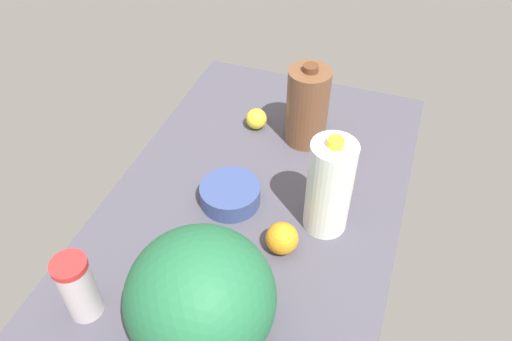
{
  "coord_description": "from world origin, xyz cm",
  "views": [
    {
      "loc": [
        -86.32,
        -30.54,
        100.53
      ],
      "look_at": [
        0.0,
        0.0,
        13.0
      ],
      "focal_mm": 35.0,
      "sensor_mm": 36.0,
      "label": 1
    }
  ],
  "objects": [
    {
      "name": "mixing_bowl",
      "position": [
        -3.54,
        5.95,
        5.69
      ],
      "size": [
        15.88,
        15.88,
        5.37
      ],
      "primitive_type": "cylinder",
      "color": "#374781",
      "rests_on": "countertop"
    },
    {
      "name": "tumbler_cup",
      "position": [
        -44.0,
        23.64,
        11.51
      ],
      "size": [
        7.48,
        7.48,
        16.94
      ],
      "color": "silver",
      "rests_on": "countertop"
    },
    {
      "name": "countertop",
      "position": [
        0.0,
        0.0,
        1.5
      ],
      "size": [
        120.0,
        76.0,
        3.0
      ],
      "primitive_type": "cube",
      "color": "#484551",
      "rests_on": "ground"
    },
    {
      "name": "lemon_by_jug",
      "position": [
        45.4,
        -3.3,
        6.44
      ],
      "size": [
        6.88,
        6.88,
        6.88
      ],
      "primitive_type": "sphere",
      "color": "yellow",
      "rests_on": "countertop"
    },
    {
      "name": "lime_beside_bowl",
      "position": [
        -19.13,
        4.72,
        5.63
      ],
      "size": [
        5.25,
        5.25,
        5.25
      ],
      "primitive_type": "sphere",
      "color": "#67AE42",
      "rests_on": "countertop"
    },
    {
      "name": "chocolate_milk_jug",
      "position": [
        28.05,
        -5.71,
        15.02
      ],
      "size": [
        12.16,
        12.16,
        25.6
      ],
      "color": "brown",
      "rests_on": "countertop"
    },
    {
      "name": "orange_loose",
      "position": [
        -14.0,
        -11.51,
        6.96
      ],
      "size": [
        7.92,
        7.92,
        7.92
      ],
      "primitive_type": "sphere",
      "color": "orange",
      "rests_on": "countertop"
    },
    {
      "name": "milk_jug",
      "position": [
        -2.64,
        -19.37,
        16.15
      ],
      "size": [
        10.94,
        10.94,
        27.86
      ],
      "color": "white",
      "rests_on": "countertop"
    },
    {
      "name": "lemon_near_front",
      "position": [
        28.43,
        9.93,
        6.22
      ],
      "size": [
        6.43,
        6.43,
        6.43
      ],
      "primitive_type": "sphere",
      "color": "yellow",
      "rests_on": "countertop"
    },
    {
      "name": "watermelon",
      "position": [
        -40.38,
        -2.98,
        16.49
      ],
      "size": [
        29.48,
        29.48,
        26.98
      ],
      "primitive_type": "ellipsoid",
      "color": "#22683E",
      "rests_on": "countertop"
    }
  ]
}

